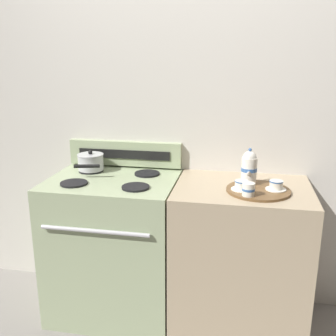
{
  "coord_description": "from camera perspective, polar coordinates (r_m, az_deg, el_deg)",
  "views": [
    {
      "loc": [
        0.38,
        -2.21,
        1.65
      ],
      "look_at": [
        -0.05,
        0.04,
        1.0
      ],
      "focal_mm": 42.0,
      "sensor_mm": 36.0,
      "label": 1
    }
  ],
  "objects": [
    {
      "name": "teacup_right",
      "position": [
        2.22,
        10.61,
        -2.47
      ],
      "size": [
        0.11,
        0.11,
        0.05
      ],
      "color": "white",
      "rests_on": "serving_tray"
    },
    {
      "name": "serving_tray",
      "position": [
        2.26,
        12.96,
        -3.17
      ],
      "size": [
        0.36,
        0.36,
        0.01
      ],
      "color": "brown",
      "rests_on": "side_counter"
    },
    {
      "name": "teapot",
      "position": [
        2.32,
        11.69,
        0.08
      ],
      "size": [
        0.09,
        0.15,
        0.21
      ],
      "color": "white",
      "rests_on": "serving_tray"
    },
    {
      "name": "stove",
      "position": [
        2.62,
        -7.74,
        -11.16
      ],
      "size": [
        0.79,
        0.64,
        0.93
      ],
      "color": "#9EAD84",
      "rests_on": "ground"
    },
    {
      "name": "wall_back",
      "position": [
        2.62,
        2.36,
        3.84
      ],
      "size": [
        6.0,
        0.05,
        2.2
      ],
      "color": "beige",
      "rests_on": "ground"
    },
    {
      "name": "side_counter",
      "position": [
        2.51,
        10.31,
        -12.7
      ],
      "size": [
        0.79,
        0.61,
        0.92
      ],
      "color": "tan",
      "rests_on": "ground"
    },
    {
      "name": "creamer_jug",
      "position": [
        2.14,
        11.59,
        -3.05
      ],
      "size": [
        0.07,
        0.07,
        0.07
      ],
      "color": "white",
      "rests_on": "serving_tray"
    },
    {
      "name": "teacup_left",
      "position": [
        2.27,
        15.41,
        -2.43
      ],
      "size": [
        0.11,
        0.11,
        0.05
      ],
      "color": "white",
      "rests_on": "serving_tray"
    },
    {
      "name": "ground_plane",
      "position": [
        2.78,
        0.99,
        -20.44
      ],
      "size": [
        6.0,
        6.0,
        0.0
      ],
      "primitive_type": "plane",
      "color": "gray"
    },
    {
      "name": "saucepan",
      "position": [
        2.62,
        -11.16,
        0.88
      ],
      "size": [
        0.2,
        0.27,
        0.13
      ],
      "color": "#B7B7BC",
      "rests_on": "stove"
    },
    {
      "name": "control_panel",
      "position": [
        2.69,
        -6.27,
        2.12
      ],
      "size": [
        0.77,
        0.05,
        0.17
      ],
      "color": "#9EAD84",
      "rests_on": "stove"
    }
  ]
}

